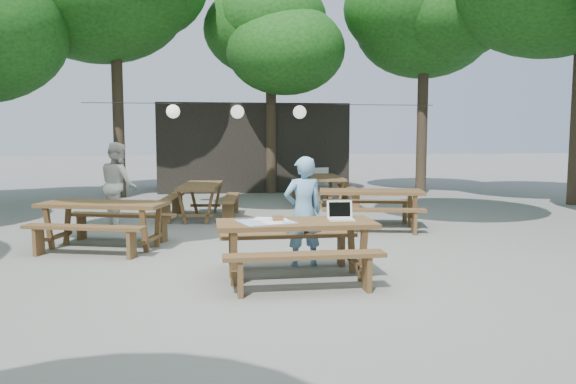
{
  "coord_description": "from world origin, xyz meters",
  "views": [
    {
      "loc": [
        -0.98,
        -8.37,
        1.86
      ],
      "look_at": [
        0.12,
        -0.73,
        1.05
      ],
      "focal_mm": 35.0,
      "sensor_mm": 36.0,
      "label": 1
    }
  ],
  "objects_px": {
    "picnic_table_nw": "(104,224)",
    "plastic_chair": "(324,191)",
    "woman": "(303,211)",
    "second_person": "(118,184)",
    "main_picnic_table": "(296,249)"
  },
  "relations": [
    {
      "from": "picnic_table_nw",
      "to": "plastic_chair",
      "type": "bearing_deg",
      "value": 67.06
    },
    {
      "from": "picnic_table_nw",
      "to": "woman",
      "type": "height_order",
      "value": "woman"
    },
    {
      "from": "woman",
      "to": "second_person",
      "type": "bearing_deg",
      "value": -60.68
    },
    {
      "from": "woman",
      "to": "second_person",
      "type": "distance_m",
      "value": 4.93
    },
    {
      "from": "woman",
      "to": "plastic_chair",
      "type": "bearing_deg",
      "value": -113.33
    },
    {
      "from": "main_picnic_table",
      "to": "plastic_chair",
      "type": "distance_m",
      "value": 8.53
    },
    {
      "from": "picnic_table_nw",
      "to": "plastic_chair",
      "type": "height_order",
      "value": "plastic_chair"
    },
    {
      "from": "picnic_table_nw",
      "to": "woman",
      "type": "distance_m",
      "value": 3.44
    },
    {
      "from": "woman",
      "to": "second_person",
      "type": "xyz_separation_m",
      "value": [
        -3.08,
        3.85,
        0.07
      ]
    },
    {
      "from": "second_person",
      "to": "plastic_chair",
      "type": "height_order",
      "value": "second_person"
    },
    {
      "from": "main_picnic_table",
      "to": "picnic_table_nw",
      "type": "bearing_deg",
      "value": 139.41
    },
    {
      "from": "second_person",
      "to": "woman",
      "type": "bearing_deg",
      "value": -166.84
    },
    {
      "from": "picnic_table_nw",
      "to": "main_picnic_table",
      "type": "bearing_deg",
      "value": -23.96
    },
    {
      "from": "main_picnic_table",
      "to": "second_person",
      "type": "bearing_deg",
      "value": 122.04
    },
    {
      "from": "main_picnic_table",
      "to": "picnic_table_nw",
      "type": "distance_m",
      "value": 3.65
    }
  ]
}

